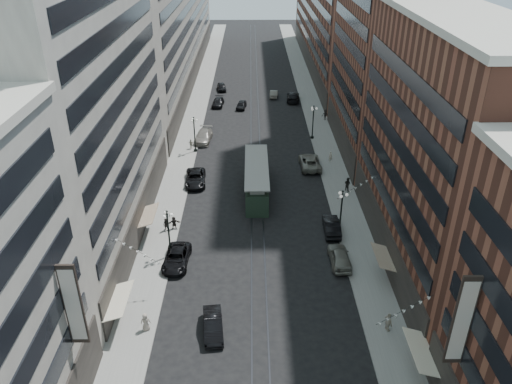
{
  "coord_description": "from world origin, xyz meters",
  "views": [
    {
      "loc": [
        -0.65,
        -15.03,
        31.26
      ],
      "look_at": [
        -0.17,
        32.98,
        5.0
      ],
      "focal_mm": 35.0,
      "sensor_mm": 36.0,
      "label": 1
    }
  ],
  "objects_px": {
    "car_14": "(274,94)",
    "pedestrian_7": "(348,184)",
    "car_13": "(241,105)",
    "pedestrian_8": "(330,157)",
    "car_5": "(213,325)",
    "car_8": "(203,136)",
    "car_12": "(293,96)",
    "pedestrian_4": "(388,322)",
    "car_7": "(195,178)",
    "streetcar": "(257,180)",
    "pedestrian_2": "(166,225)",
    "lamppost_sw_mid": "(194,133)",
    "car_2": "(177,258)",
    "lamppost_se_far": "(341,211)",
    "pedestrian_1": "(146,322)",
    "lamppost_sw_far": "(169,232)",
    "car_11": "(310,162)",
    "lamppost_se_mid": "(313,121)",
    "pedestrian_5": "(174,223)",
    "pedestrian_6": "(191,144)",
    "pedestrian_9": "(325,115)",
    "car_9": "(222,87)",
    "car_4": "(340,257)",
    "car_10": "(332,226)"
  },
  "relations": [
    {
      "from": "car_7",
      "to": "car_13",
      "type": "xyz_separation_m",
      "value": [
        5.67,
        30.35,
        -0.1
      ]
    },
    {
      "from": "car_5",
      "to": "car_13",
      "type": "relative_size",
      "value": 1.12
    },
    {
      "from": "pedestrian_6",
      "to": "pedestrian_8",
      "type": "height_order",
      "value": "pedestrian_8"
    },
    {
      "from": "car_2",
      "to": "car_5",
      "type": "relative_size",
      "value": 1.17
    },
    {
      "from": "lamppost_sw_mid",
      "to": "pedestrian_4",
      "type": "relative_size",
      "value": 2.96
    },
    {
      "from": "car_14",
      "to": "pedestrian_7",
      "type": "relative_size",
      "value": 2.27
    },
    {
      "from": "car_8",
      "to": "car_11",
      "type": "distance_m",
      "value": 18.75
    },
    {
      "from": "lamppost_sw_mid",
      "to": "pedestrian_2",
      "type": "height_order",
      "value": "lamppost_sw_mid"
    },
    {
      "from": "lamppost_se_mid",
      "to": "streetcar",
      "type": "xyz_separation_m",
      "value": [
        -9.2,
        -17.69,
        -1.37
      ]
    },
    {
      "from": "pedestrian_5",
      "to": "lamppost_se_far",
      "type": "bearing_deg",
      "value": -19.26
    },
    {
      "from": "lamppost_se_far",
      "to": "car_5",
      "type": "relative_size",
      "value": 1.21
    },
    {
      "from": "car_13",
      "to": "car_4",
      "type": "bearing_deg",
      "value": -69.43
    },
    {
      "from": "pedestrian_2",
      "to": "car_12",
      "type": "xyz_separation_m",
      "value": [
        17.91,
        46.76,
        -0.07
      ]
    },
    {
      "from": "car_7",
      "to": "pedestrian_5",
      "type": "height_order",
      "value": "pedestrian_5"
    },
    {
      "from": "streetcar",
      "to": "pedestrian_2",
      "type": "height_order",
      "value": "streetcar"
    },
    {
      "from": "lamppost_se_mid",
      "to": "pedestrian_6",
      "type": "distance_m",
      "value": 19.7
    },
    {
      "from": "pedestrian_4",
      "to": "car_7",
      "type": "bearing_deg",
      "value": 18.16
    },
    {
      "from": "car_12",
      "to": "car_13",
      "type": "bearing_deg",
      "value": 28.86
    },
    {
      "from": "lamppost_sw_mid",
      "to": "lamppost_se_far",
      "type": "relative_size",
      "value": 1.0
    },
    {
      "from": "car_7",
      "to": "car_8",
      "type": "bearing_deg",
      "value": 86.45
    },
    {
      "from": "car_5",
      "to": "car_12",
      "type": "relative_size",
      "value": 0.78
    },
    {
      "from": "pedestrian_9",
      "to": "car_10",
      "type": "bearing_deg",
      "value": -90.62
    },
    {
      "from": "car_4",
      "to": "pedestrian_5",
      "type": "bearing_deg",
      "value": -21.16
    },
    {
      "from": "lamppost_sw_mid",
      "to": "car_5",
      "type": "distance_m",
      "value": 38.44
    },
    {
      "from": "car_7",
      "to": "car_12",
      "type": "bearing_deg",
      "value": 61.65
    },
    {
      "from": "car_9",
      "to": "car_12",
      "type": "height_order",
      "value": "car_12"
    },
    {
      "from": "pedestrian_1",
      "to": "pedestrian_2",
      "type": "height_order",
      "value": "pedestrian_1"
    },
    {
      "from": "car_4",
      "to": "pedestrian_4",
      "type": "height_order",
      "value": "pedestrian_4"
    },
    {
      "from": "lamppost_sw_mid",
      "to": "car_11",
      "type": "bearing_deg",
      "value": -17.97
    },
    {
      "from": "car_8",
      "to": "lamppost_sw_far",
      "type": "bearing_deg",
      "value": -86.28
    },
    {
      "from": "lamppost_sw_mid",
      "to": "car_14",
      "type": "bearing_deg",
      "value": 64.03
    },
    {
      "from": "pedestrian_1",
      "to": "car_12",
      "type": "xyz_separation_m",
      "value": [
        17.36,
        62.35,
        -0.16
      ]
    },
    {
      "from": "lamppost_sw_mid",
      "to": "car_4",
      "type": "bearing_deg",
      "value": -58.26
    },
    {
      "from": "lamppost_se_far",
      "to": "pedestrian_1",
      "type": "height_order",
      "value": "lamppost_se_far"
    },
    {
      "from": "car_13",
      "to": "pedestrian_8",
      "type": "relative_size",
      "value": 2.61
    },
    {
      "from": "pedestrian_1",
      "to": "pedestrian_8",
      "type": "relative_size",
      "value": 1.11
    },
    {
      "from": "lamppost_sw_far",
      "to": "car_2",
      "type": "height_order",
      "value": "lamppost_sw_far"
    },
    {
      "from": "lamppost_se_mid",
      "to": "car_8",
      "type": "bearing_deg",
      "value": -177.47
    },
    {
      "from": "car_8",
      "to": "car_11",
      "type": "xyz_separation_m",
      "value": [
        16.03,
        -9.72,
        -0.0
      ]
    },
    {
      "from": "lamppost_sw_mid",
      "to": "pedestrian_1",
      "type": "bearing_deg",
      "value": -90.9
    },
    {
      "from": "pedestrian_9",
      "to": "pedestrian_5",
      "type": "bearing_deg",
      "value": -116.23
    },
    {
      "from": "pedestrian_8",
      "to": "pedestrian_9",
      "type": "relative_size",
      "value": 0.83
    },
    {
      "from": "car_5",
      "to": "car_8",
      "type": "bearing_deg",
      "value": 89.31
    },
    {
      "from": "car_7",
      "to": "pedestrian_5",
      "type": "relative_size",
      "value": 3.72
    },
    {
      "from": "pedestrian_4",
      "to": "pedestrian_7",
      "type": "relative_size",
      "value": 1.0
    },
    {
      "from": "lamppost_se_mid",
      "to": "streetcar",
      "type": "distance_m",
      "value": 19.99
    },
    {
      "from": "car_4",
      "to": "pedestrian_9",
      "type": "xyz_separation_m",
      "value": [
        4.01,
        41.74,
        0.24
      ]
    },
    {
      "from": "lamppost_se_far",
      "to": "pedestrian_5",
      "type": "height_order",
      "value": "lamppost_se_far"
    },
    {
      "from": "pedestrian_1",
      "to": "pedestrian_8",
      "type": "xyz_separation_m",
      "value": [
        20.67,
        33.93,
        -0.09
      ]
    },
    {
      "from": "pedestrian_4",
      "to": "streetcar",
      "type": "bearing_deg",
      "value": 6.9
    }
  ]
}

